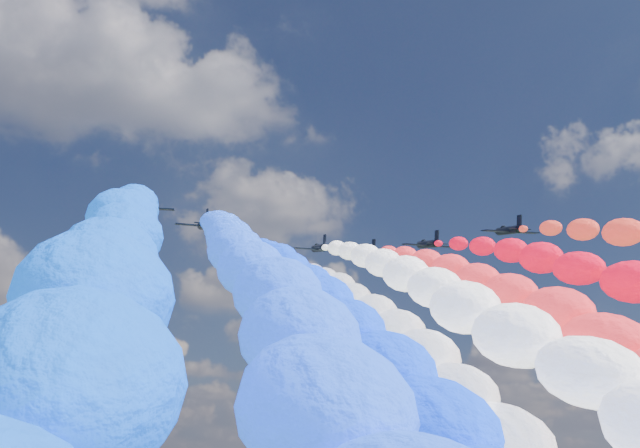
{
  "coord_description": "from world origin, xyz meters",
  "views": [
    {
      "loc": [
        -25.71,
        -114.91,
        72.53
      ],
      "look_at": [
        0.0,
        4.0,
        112.76
      ],
      "focal_mm": 43.87,
      "sensor_mm": 36.0,
      "label": 1
    }
  ],
  "objects": [
    {
      "name": "jet_0",
      "position": [
        -28.15,
        -4.33,
        110.76
      ],
      "size": [
        9.49,
        12.59,
        5.54
      ],
      "primitive_type": null,
      "rotation": [
        0.26,
        0.0,
        -0.06
      ],
      "color": "black"
    },
    {
      "name": "trail_0",
      "position": [
        -28.15,
        -63.23,
        85.76
      ],
      "size": [
        6.89,
        114.99,
        54.32
      ],
      "primitive_type": null,
      "color": "blue"
    },
    {
      "name": "jet_1",
      "position": [
        -19.0,
        2.23,
        110.76
      ],
      "size": [
        9.36,
        12.49,
        5.54
      ],
      "primitive_type": null,
      "rotation": [
        0.26,
        0.0,
        0.04
      ],
      "color": "black"
    },
    {
      "name": "trail_1",
      "position": [
        -19.0,
        -56.67,
        85.76
      ],
      "size": [
        6.89,
        114.99,
        54.32
      ],
      "primitive_type": null,
      "color": "blue"
    },
    {
      "name": "jet_2",
      "position": [
        -11.41,
        12.19,
        110.76
      ],
      "size": [
        9.4,
        12.52,
        5.54
      ],
      "primitive_type": null,
      "rotation": [
        0.26,
        0.0,
        -0.05
      ],
      "color": "black"
    },
    {
      "name": "trail_2",
      "position": [
        -11.41,
        -46.71,
        85.76
      ],
      "size": [
        6.89,
        114.99,
        54.32
      ],
      "primitive_type": null,
      "color": "#0B3AFF"
    },
    {
      "name": "jet_3",
      "position": [
        1.39,
        11.08,
        110.76
      ],
      "size": [
        8.87,
        12.14,
        5.54
      ],
      "primitive_type": null,
      "rotation": [
        0.26,
        0.0,
        0.0
      ],
      "color": "black"
    },
    {
      "name": "trail_3",
      "position": [
        1.39,
        -47.82,
        85.76
      ],
      "size": [
        6.89,
        114.99,
        54.32
      ],
      "primitive_type": null,
      "color": "white"
    },
    {
      "name": "jet_4",
      "position": [
        -1.42,
        23.83,
        110.76
      ],
      "size": [
        8.93,
        12.18,
        5.54
      ],
      "primitive_type": null,
      "rotation": [
        0.26,
        0.0,
        -0.01
      ],
      "color": "black"
    },
    {
      "name": "trail_4",
      "position": [
        -1.42,
        -35.06,
        85.76
      ],
      "size": [
        6.89,
        114.99,
        54.32
      ],
      "primitive_type": null,
      "color": "white"
    },
    {
      "name": "jet_5",
      "position": [
        9.98,
        11.9,
        110.76
      ],
      "size": [
        9.32,
        12.46,
        5.54
      ],
      "primitive_type": null,
      "rotation": [
        0.26,
        0.0,
        0.04
      ],
      "color": "black"
    },
    {
      "name": "trail_5",
      "position": [
        9.98,
        -47.0,
        85.76
      ],
      "size": [
        6.89,
        114.99,
        54.32
      ],
      "primitive_type": null,
      "color": "red"
    },
    {
      "name": "jet_6",
      "position": [
        18.91,
        4.91,
        110.76
      ],
      "size": [
        8.89,
        12.16,
        5.54
      ],
      "primitive_type": null,
      "rotation": [
        0.26,
        0.0,
        0.01
      ],
      "color": "black"
    },
    {
      "name": "jet_7",
      "position": [
        28.93,
        -5.13,
        110.76
      ],
      "size": [
        9.37,
        12.5,
        5.54
      ],
      "primitive_type": null,
      "rotation": [
        0.26,
        0.0,
        -0.05
      ],
      "color": "black"
    }
  ]
}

